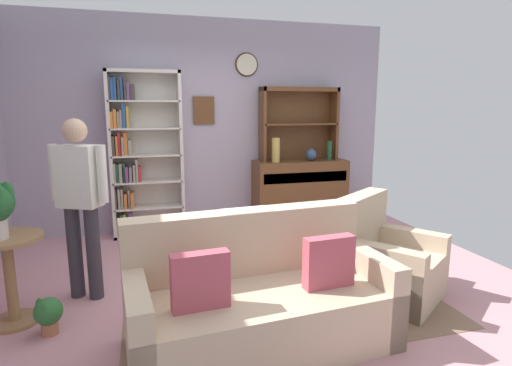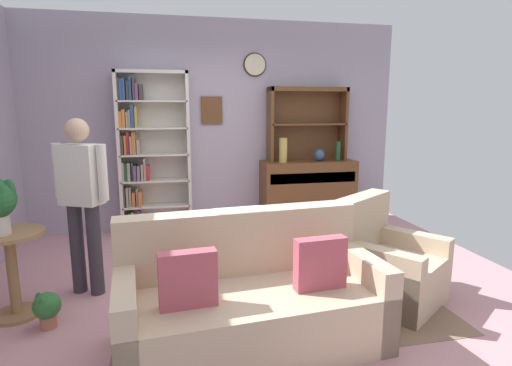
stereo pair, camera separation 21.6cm
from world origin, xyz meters
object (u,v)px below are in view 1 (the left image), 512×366
Objects in this scene: plant_stand at (9,270)px; couch_floral at (259,300)px; person_reading at (80,196)px; vase_tall at (276,150)px; book_stack at (222,252)px; sideboard_hutch at (298,114)px; potted_plant_small at (48,313)px; sideboard at (300,189)px; coffee_table at (228,258)px; vase_round at (311,155)px; bottle_wine at (329,151)px; bookshelf at (140,155)px; armchair_floral at (386,263)px.

couch_floral is at bearing -23.15° from plant_stand.
person_reading is at bearing 139.62° from couch_floral.
vase_tall reaches higher than book_stack.
person_reading is (-2.65, -1.75, -0.65)m from sideboard_hutch.
vase_tall is 1.17× the size of potted_plant_small.
sideboard is at bearing 37.92° from potted_plant_small.
couch_floral is (-0.99, -2.64, -0.77)m from vase_tall.
coffee_table is (-1.45, -2.08, -1.21)m from sideboard_hutch.
plant_stand is at bearing -147.93° from sideboard.
couch_floral is at bearing -119.65° from vase_round.
sideboard is 0.68m from bottle_wine.
bookshelf is 7.82× the size of bottle_wine.
bookshelf is 7.51× the size of potted_plant_small.
book_stack is at bearing -125.34° from sideboard_hutch.
book_stack is (-0.06, -0.05, 0.09)m from coffee_table.
bookshelf is at bearing 107.03° from book_stack.
couch_floral is 2.67× the size of plant_stand.
sideboard_hutch is 0.71× the size of person_reading.
person_reading is at bearing -150.49° from vase_round.
couch_floral is 1.77m from person_reading.
vase_round is at bearing -27.17° from sideboard.
sideboard is at bearing 63.10° from couch_floral.
couch_floral reaches higher than armchair_floral.
potted_plant_small is (-2.84, -2.32, -1.40)m from sideboard_hutch.
book_stack is at bearing -1.94° from plant_stand.
armchair_floral is at bearing -102.32° from bottle_wine.
bottle_wine is at bearing -4.95° from vase_round.
person_reading reaches higher than couch_floral.
bottle_wine reaches higher than armchair_floral.
sideboard_hutch reaches higher than armchair_floral.
sideboard is 1.21× the size of armchair_floral.
sideboard_hutch is 2.80m from coffee_table.
bookshelf is at bearing 74.05° from person_reading.
potted_plant_small is at bearing -142.08° from sideboard.
sideboard_hutch reaches higher than vase_tall.
bottle_wine is at bearing 45.65° from coffee_table.
sideboard is at bearing 152.83° from vase_round.
coffee_table is at bearing -15.34° from person_reading.
person_reading is (0.19, 0.58, 0.74)m from potted_plant_small.
armchair_floral reaches higher than potted_plant_small.
vase_round is 3.13m from couch_floral.
vase_tall is 0.78m from bottle_wine.
book_stack is (-1.90, -1.93, -0.62)m from bottle_wine.
bookshelf is at bearing 176.24° from vase_round.
vase_round reaches higher than plant_stand.
plant_stand is 1.69m from coffee_table.
coffee_table is (1.69, -0.00, -0.08)m from plant_stand.
armchair_floral is at bearing 18.03° from couch_floral.
potted_plant_small is (0.29, -0.25, -0.27)m from plant_stand.
book_stack is (1.33, 0.19, 0.28)m from potted_plant_small.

